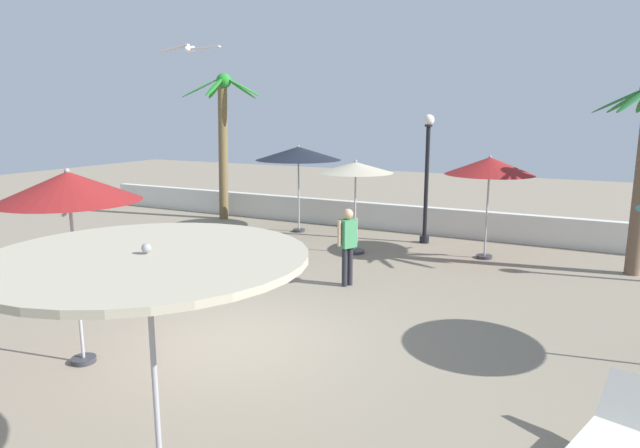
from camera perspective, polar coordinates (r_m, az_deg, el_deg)
ground_plane at (r=9.65m, az=-9.56°, el=-11.81°), size 56.00×56.00×0.00m
boundary_wall at (r=18.08m, az=9.27°, el=0.52°), size 25.20×0.30×0.85m
patio_umbrella_1 at (r=8.81m, az=-24.43°, el=3.40°), size 2.05×2.05×2.99m
patio_umbrella_2 at (r=14.88m, az=3.68°, el=5.63°), size 2.02×2.02×2.55m
patio_umbrella_3 at (r=4.75m, az=-17.26°, el=-4.66°), size 2.63×2.63×2.73m
patio_umbrella_4 at (r=17.64m, az=-2.24°, el=7.23°), size 2.71×2.71×2.78m
patio_umbrella_5 at (r=14.92m, az=17.02°, el=5.66°), size 2.27×2.27×2.71m
palm_tree_0 at (r=20.11m, az=-9.90°, el=9.43°), size 2.79×2.91×5.13m
lamp_post_1 at (r=16.38m, az=10.92°, el=5.33°), size 0.32×0.32×3.74m
lounge_chair_1 at (r=6.92m, az=27.39°, el=-19.27°), size 1.08×1.97×0.84m
guest_1 at (r=12.15m, az=2.85°, el=-1.57°), size 0.37×0.51×1.73m
seagull_1 at (r=10.78m, az=-13.27°, el=17.12°), size 1.16×0.48×0.15m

